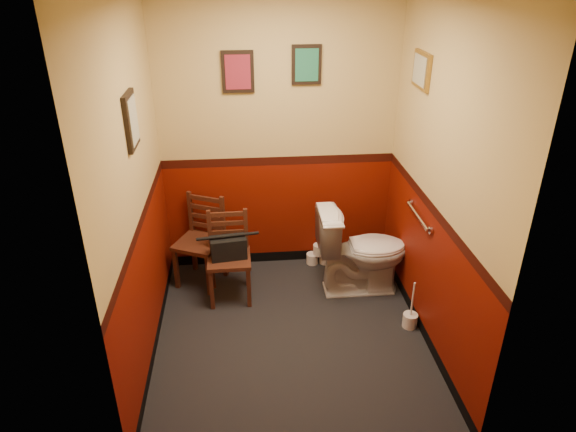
% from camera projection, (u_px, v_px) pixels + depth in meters
% --- Properties ---
extents(floor, '(2.20, 2.40, 0.00)m').
position_uv_depth(floor, '(291.00, 336.00, 4.30)').
color(floor, black).
rests_on(floor, ground).
extents(wall_back, '(2.20, 0.00, 2.70)m').
position_uv_depth(wall_back, '(278.00, 136.00, 4.76)').
color(wall_back, '#5F0F04').
rests_on(wall_back, ground).
extents(wall_front, '(2.20, 0.00, 2.70)m').
position_uv_depth(wall_front, '(314.00, 282.00, 2.63)').
color(wall_front, '#5F0F04').
rests_on(wall_front, ground).
extents(wall_left, '(0.00, 2.40, 2.70)m').
position_uv_depth(wall_left, '(136.00, 194.00, 3.60)').
color(wall_left, '#5F0F04').
rests_on(wall_left, ground).
extents(wall_right, '(0.00, 2.40, 2.70)m').
position_uv_depth(wall_right, '(439.00, 183.00, 3.78)').
color(wall_right, '#5F0F04').
rests_on(wall_right, ground).
extents(grab_bar, '(0.05, 0.56, 0.06)m').
position_uv_depth(grab_bar, '(418.00, 216.00, 4.18)').
color(grab_bar, silver).
rests_on(grab_bar, wall_right).
extents(framed_print_back_a, '(0.28, 0.04, 0.36)m').
position_uv_depth(framed_print_back_a, '(238.00, 72.00, 4.44)').
color(framed_print_back_a, black).
rests_on(framed_print_back_a, wall_back).
extents(framed_print_back_b, '(0.26, 0.04, 0.34)m').
position_uv_depth(framed_print_back_b, '(307.00, 65.00, 4.47)').
color(framed_print_back_b, black).
rests_on(framed_print_back_b, wall_back).
extents(framed_print_left, '(0.04, 0.30, 0.38)m').
position_uv_depth(framed_print_left, '(131.00, 121.00, 3.47)').
color(framed_print_left, black).
rests_on(framed_print_left, wall_left).
extents(framed_print_right, '(0.04, 0.34, 0.28)m').
position_uv_depth(framed_print_right, '(421.00, 70.00, 4.00)').
color(framed_print_right, olive).
rests_on(framed_print_right, wall_right).
extents(toilet, '(0.84, 0.47, 0.82)m').
position_uv_depth(toilet, '(362.00, 251.00, 4.74)').
color(toilet, white).
rests_on(toilet, floor).
extents(toilet_brush, '(0.12, 0.12, 0.45)m').
position_uv_depth(toilet_brush, '(410.00, 319.00, 4.38)').
color(toilet_brush, silver).
rests_on(toilet_brush, floor).
extents(chair_left, '(0.53, 0.53, 0.86)m').
position_uv_depth(chair_left, '(201.00, 241.00, 4.86)').
color(chair_left, '#482215').
rests_on(chair_left, floor).
extents(chair_right, '(0.39, 0.39, 0.82)m').
position_uv_depth(chair_right, '(229.00, 257.00, 4.65)').
color(chair_right, '#482215').
rests_on(chair_right, floor).
extents(handbag, '(0.33, 0.20, 0.23)m').
position_uv_depth(handbag, '(228.00, 247.00, 4.56)').
color(handbag, black).
rests_on(handbag, chair_right).
extents(tp_stack, '(0.25, 0.13, 0.22)m').
position_uv_depth(tp_stack, '(319.00, 255.00, 5.28)').
color(tp_stack, silver).
rests_on(tp_stack, floor).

